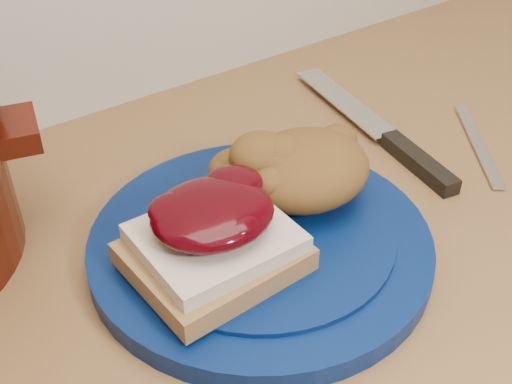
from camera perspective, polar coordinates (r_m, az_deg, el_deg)
plate at (r=0.57m, az=0.38°, el=-4.58°), size 0.32×0.32×0.02m
sandwich at (r=0.51m, az=-3.80°, el=-3.91°), size 0.13×0.12×0.06m
stuffing_mound at (r=0.58m, az=4.41°, el=2.02°), size 0.13×0.11×0.06m
chef_knife at (r=0.72m, az=12.38°, el=4.18°), size 0.08×0.29×0.02m
butter_knife at (r=0.75m, az=19.14°, el=4.10°), size 0.11×0.14×0.00m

